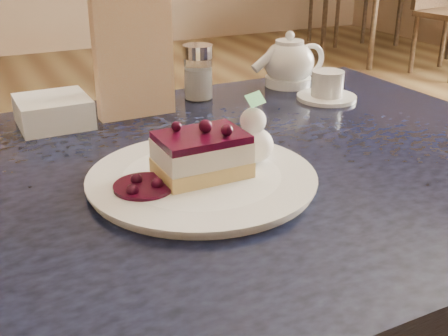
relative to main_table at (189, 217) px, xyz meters
name	(u,v)px	position (x,y,z in m)	size (l,w,h in m)	color
main_table	(189,217)	(0.00, 0.00, 0.00)	(1.22, 0.83, 0.76)	black
dessert_plate	(202,179)	(0.00, -0.05, 0.09)	(0.31, 0.31, 0.01)	white
cheesecake_slice	(202,155)	(0.00, -0.05, 0.12)	(0.12, 0.09, 0.06)	tan
whipped_cream	(253,145)	(0.09, -0.04, 0.12)	(0.06, 0.06, 0.05)	white
berry_sauce	(144,187)	(-0.08, -0.06, 0.09)	(0.08, 0.08, 0.01)	black
tea_set	(296,68)	(0.38, 0.30, 0.12)	(0.18, 0.24, 0.11)	white
menu_card	(134,57)	(0.01, 0.27, 0.19)	(0.14, 0.03, 0.22)	beige
sugar_shaker	(198,72)	(0.16, 0.32, 0.14)	(0.06, 0.06, 0.11)	white
napkin_stack	(53,111)	(-0.14, 0.29, 0.10)	(0.12, 0.12, 0.05)	white
bg_table_far_right	(384,48)	(3.14, 3.12, -0.61)	(1.11, 1.84, 1.22)	black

